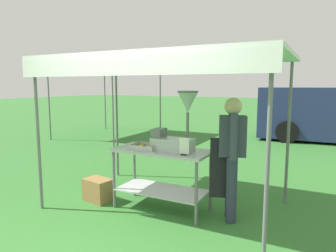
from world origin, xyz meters
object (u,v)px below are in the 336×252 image
(neighbour_tent, at_px, (106,65))
(vendor, at_px, (231,152))
(donut_fryer, at_px, (177,128))
(stall_canopy, at_px, (165,63))
(menu_sign, at_px, (184,148))
(supply_crate, at_px, (98,190))
(donut_cart, at_px, (162,165))
(donut_tray, at_px, (146,148))

(neighbour_tent, bearing_deg, vendor, -39.23)
(neighbour_tent, bearing_deg, donut_fryer, -44.01)
(stall_canopy, xyz_separation_m, vendor, (0.97, 0.02, -1.17))
(menu_sign, xyz_separation_m, supply_crate, (-1.45, 0.01, -0.79))
(supply_crate, bearing_deg, donut_cart, 9.40)
(stall_canopy, xyz_separation_m, menu_sign, (0.43, -0.27, -1.11))
(stall_canopy, height_order, menu_sign, stall_canopy)
(menu_sign, bearing_deg, donut_tray, 170.79)
(donut_cart, xyz_separation_m, supply_crate, (-1.02, -0.17, -0.47))
(donut_tray, relative_size, vendor, 0.25)
(donut_fryer, relative_size, menu_sign, 3.63)
(donut_cart, bearing_deg, menu_sign, -22.45)
(supply_crate, bearing_deg, donut_fryer, 6.26)
(donut_cart, height_order, supply_crate, donut_cart)
(stall_canopy, distance_m, donut_fryer, 0.93)
(menu_sign, height_order, vendor, vendor)
(vendor, distance_m, supply_crate, 2.13)
(donut_fryer, bearing_deg, vendor, 11.56)
(stall_canopy, height_order, supply_crate, stall_canopy)
(donut_tray, bearing_deg, donut_fryer, 5.63)
(donut_cart, relative_size, donut_fryer, 1.66)
(stall_canopy, bearing_deg, donut_cart, -90.00)
(donut_fryer, height_order, supply_crate, donut_fryer)
(donut_tray, bearing_deg, supply_crate, -173.39)
(vendor, bearing_deg, donut_tray, -170.74)
(vendor, height_order, supply_crate, vendor)
(supply_crate, height_order, neighbour_tent, neighbour_tent)
(donut_cart, xyz_separation_m, menu_sign, (0.43, -0.18, 0.32))
(menu_sign, xyz_separation_m, neighbour_tent, (-5.03, 4.84, 1.47))
(menu_sign, bearing_deg, donut_fryer, 139.51)
(stall_canopy, relative_size, vendor, 2.05)
(donut_tray, xyz_separation_m, menu_sign, (0.63, -0.10, 0.07))
(vendor, relative_size, neighbour_tent, 0.53)
(menu_sign, distance_m, vendor, 0.62)
(donut_cart, bearing_deg, supply_crate, -170.60)
(stall_canopy, xyz_separation_m, donut_cart, (0.00, -0.10, -1.43))
(stall_canopy, xyz_separation_m, donut_tray, (-0.20, -0.17, -1.18))
(donut_cart, relative_size, vendor, 0.85)
(menu_sign, bearing_deg, stall_canopy, 147.22)
(menu_sign, height_order, supply_crate, menu_sign)
(donut_tray, height_order, neighbour_tent, neighbour_tent)
(stall_canopy, height_order, donut_tray, stall_canopy)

